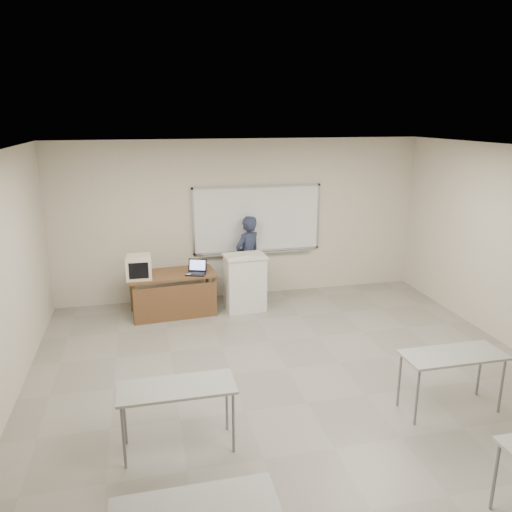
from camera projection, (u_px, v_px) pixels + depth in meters
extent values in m
cube|color=gray|center=(307.00, 403.00, 6.13)|extent=(7.00, 8.00, 0.01)
cube|color=white|center=(257.00, 219.00, 9.50)|extent=(2.40, 0.03, 1.20)
cube|color=#B7BABC|center=(257.00, 187.00, 9.33)|extent=(2.48, 0.04, 0.04)
cube|color=#B7BABC|center=(257.00, 250.00, 9.67)|extent=(2.48, 0.04, 0.04)
cube|color=#B7BABC|center=(193.00, 222.00, 9.23)|extent=(0.04, 0.04, 1.28)
cube|color=#B7BABC|center=(318.00, 216.00, 9.76)|extent=(0.04, 0.04, 1.28)
cube|color=#B7BABC|center=(258.00, 253.00, 9.64)|extent=(2.16, 0.07, 0.02)
cube|color=#9E9F99|center=(177.00, 388.00, 5.11)|extent=(1.20, 0.50, 0.03)
cylinder|color=slate|center=(124.00, 438.00, 4.90)|extent=(0.03, 0.03, 0.70)
cylinder|color=slate|center=(233.00, 423.00, 5.14)|extent=(0.03, 0.03, 0.70)
cylinder|color=slate|center=(124.00, 415.00, 5.28)|extent=(0.03, 0.03, 0.70)
cylinder|color=slate|center=(227.00, 402.00, 5.52)|extent=(0.03, 0.03, 0.70)
cube|color=#9E9F99|center=(453.00, 355.00, 5.81)|extent=(1.20, 0.50, 0.03)
cylinder|color=slate|center=(417.00, 398.00, 5.60)|extent=(0.03, 0.03, 0.70)
cylinder|color=slate|center=(502.00, 386.00, 5.84)|extent=(0.03, 0.03, 0.70)
cylinder|color=slate|center=(399.00, 380.00, 5.98)|extent=(0.03, 0.03, 0.70)
cylinder|color=slate|center=(480.00, 370.00, 6.22)|extent=(0.03, 0.03, 0.70)
cube|color=#9E9F99|center=(195.00, 511.00, 3.52)|extent=(1.20, 0.50, 0.03)
cylinder|color=slate|center=(495.00, 476.00, 4.38)|extent=(0.03, 0.03, 0.70)
cube|color=brown|center=(172.00, 274.00, 8.72)|extent=(1.50, 0.75, 0.04)
cube|color=brown|center=(174.00, 303.00, 8.50)|extent=(1.42, 0.03, 0.63)
cylinder|color=#4A3919|center=(133.00, 304.00, 8.37)|extent=(0.06, 0.06, 0.71)
cylinder|color=#4A3919|center=(214.00, 297.00, 8.67)|extent=(0.06, 0.06, 0.71)
cylinder|color=#4A3919|center=(133.00, 291.00, 8.96)|extent=(0.06, 0.06, 0.71)
cylinder|color=#4A3919|center=(209.00, 286.00, 9.26)|extent=(0.06, 0.06, 0.71)
cube|color=silver|center=(245.00, 283.00, 8.97)|extent=(0.69, 0.49, 0.98)
cube|color=silver|center=(245.00, 256.00, 8.83)|extent=(0.73, 0.53, 0.04)
cube|color=beige|center=(139.00, 266.00, 8.45)|extent=(0.40, 0.42, 0.38)
cube|color=beige|center=(139.00, 270.00, 8.23)|extent=(0.42, 0.04, 0.40)
cube|color=black|center=(139.00, 271.00, 8.21)|extent=(0.32, 0.01, 0.27)
cube|color=black|center=(196.00, 274.00, 8.63)|extent=(0.32, 0.23, 0.02)
cube|color=black|center=(196.00, 273.00, 8.61)|extent=(0.26, 0.14, 0.01)
cube|color=black|center=(195.00, 265.00, 8.73)|extent=(0.32, 0.07, 0.22)
cube|color=#94A1F4|center=(195.00, 265.00, 8.72)|extent=(0.27, 0.05, 0.17)
ellipsoid|color=#AFB0B8|center=(189.00, 274.00, 8.58)|extent=(0.12, 0.10, 0.04)
cube|color=beige|center=(238.00, 257.00, 8.67)|extent=(0.46, 0.27, 0.02)
imported|color=black|center=(248.00, 257.00, 9.49)|extent=(0.70, 0.64, 1.60)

